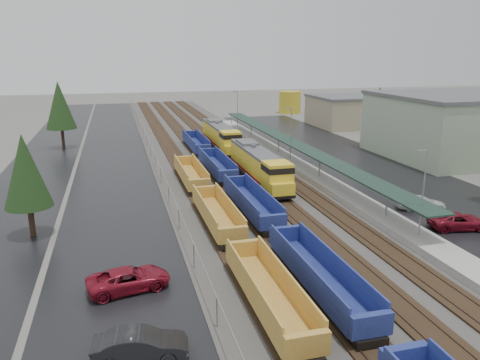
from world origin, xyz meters
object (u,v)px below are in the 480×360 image
at_px(well_string_yellow, 268,293).
at_px(parked_car_east_b, 459,221).
at_px(parked_car_west_c, 129,279).
at_px(locomotive_trail, 221,136).
at_px(locomotive_lead, 259,166).
at_px(storage_tank, 290,102).
at_px(well_string_blue, 279,232).
at_px(parked_car_east_c, 421,203).
at_px(parked_car_west_b, 140,346).

relative_size(well_string_yellow, parked_car_east_b, 13.75).
bearing_deg(parked_car_west_c, well_string_yellow, -131.27).
distance_m(locomotive_trail, parked_car_west_c, 46.86).
height_order(locomotive_lead, parked_car_east_b, locomotive_lead).
height_order(storage_tank, parked_car_west_c, storage_tank).
bearing_deg(parked_car_west_c, locomotive_trail, -31.59).
distance_m(locomotive_lead, well_string_yellow, 28.84).
height_order(well_string_blue, parked_car_east_b, well_string_blue).
bearing_deg(storage_tank, well_string_blue, -111.42).
height_order(locomotive_trail, storage_tank, storage_tank).
height_order(locomotive_lead, parked_car_east_c, locomotive_lead).
height_order(locomotive_lead, locomotive_trail, same).
relative_size(storage_tank, parked_car_west_c, 1.02).
relative_size(parked_car_west_c, parked_car_east_c, 1.14).
xyz_separation_m(parked_car_west_b, parked_car_east_b, (28.87, 11.60, -0.08)).
height_order(parked_car_west_b, parked_car_east_b, parked_car_west_b).
bearing_deg(well_string_yellow, parked_car_east_b, 22.32).
relative_size(locomotive_lead, parked_car_east_b, 3.50).
xyz_separation_m(locomotive_lead, well_string_blue, (-4.00, -18.32, -1.13)).
distance_m(well_string_yellow, parked_car_east_c, 25.34).
bearing_deg(storage_tank, parked_car_west_b, -115.06).
relative_size(well_string_blue, storage_tank, 16.84).
bearing_deg(parked_car_west_c, parked_car_east_c, -83.49).
relative_size(parked_car_west_b, parked_car_east_c, 1.02).
bearing_deg(parked_car_west_b, parked_car_east_b, -61.23).
distance_m(locomotive_trail, well_string_blue, 39.54).
distance_m(storage_tank, parked_car_west_b, 103.95).
bearing_deg(parked_car_east_c, well_string_yellow, 142.85).
height_order(locomotive_lead, parked_car_west_b, locomotive_lead).
distance_m(locomotive_trail, storage_tank, 50.89).
distance_m(well_string_blue, storage_tank, 87.85).
bearing_deg(locomotive_lead, locomotive_trail, 90.00).
relative_size(well_string_blue, parked_car_east_c, 19.60).
xyz_separation_m(parked_car_west_c, parked_car_east_b, (29.18, 3.83, -0.03)).
height_order(well_string_yellow, parked_car_east_b, well_string_yellow).
distance_m(parked_car_west_b, parked_car_east_c, 33.66).
height_order(well_string_blue, storage_tank, storage_tank).
bearing_deg(well_string_blue, parked_car_west_b, -133.96).
xyz_separation_m(storage_tank, parked_car_east_b, (-15.15, -82.54, -2.07)).
xyz_separation_m(storage_tank, parked_car_west_b, (-44.01, -94.15, -1.99)).
relative_size(well_string_blue, parked_car_west_c, 17.15).
height_order(locomotive_lead, well_string_yellow, locomotive_lead).
xyz_separation_m(locomotive_trail, well_string_yellow, (-8.00, -48.69, -1.14)).
xyz_separation_m(locomotive_lead, well_string_yellow, (-8.00, -27.69, -1.14)).
distance_m(locomotive_trail, parked_car_east_b, 42.16).
relative_size(locomotive_trail, parked_car_west_b, 3.75).
bearing_deg(storage_tank, parked_car_east_c, -101.07).
distance_m(well_string_blue, parked_car_east_c, 17.68).
bearing_deg(parked_car_west_c, parked_car_west_b, 171.00).
height_order(locomotive_lead, parked_car_west_c, locomotive_lead).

